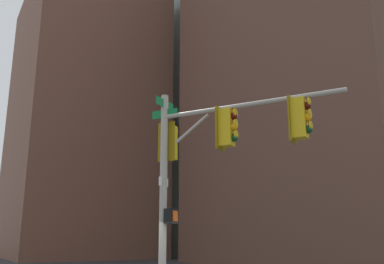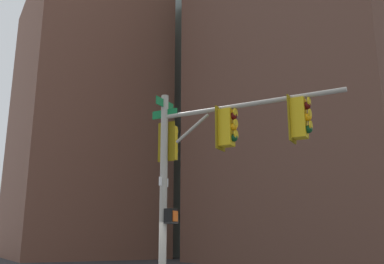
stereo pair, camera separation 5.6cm
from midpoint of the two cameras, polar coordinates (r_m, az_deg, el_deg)
name	(u,v)px [view 1 (the left image)]	position (r m, az deg, el deg)	size (l,w,h in m)	color
signal_pole_assembly	(206,153)	(11.65, 1.79, -2.79)	(4.73, 3.13, 6.14)	#9E998C
building_brick_nearside	(333,59)	(43.33, 18.12, 9.18)	(23.38, 20.30, 37.30)	brown
building_glass_tower	(256,64)	(70.05, 8.46, 8.86)	(25.52, 32.19, 58.39)	#9EC6C1
building_brick_farside	(81,118)	(58.69, -14.55, 1.79)	(22.42, 15.76, 35.31)	brown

